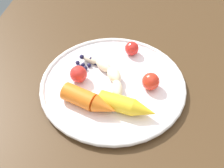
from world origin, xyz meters
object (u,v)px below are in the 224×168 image
Objects in this scene: plate at (112,85)px; tomato_far at (78,74)px; carrot_yellow at (127,106)px; dining_table at (110,124)px; tomato_mid at (151,81)px; blueberry_pile at (85,63)px; tomato_near at (132,48)px; carrot_orange at (89,101)px; banana at (109,77)px.

tomato_far is (0.00, -0.08, 0.02)m from plate.
carrot_yellow is 3.21× the size of tomato_far.
tomato_mid reaches higher than dining_table.
plate is at bearing 56.43° from blueberry_pile.
plate is 2.63× the size of carrot_yellow.
dining_table is at bearing 40.81° from blueberry_pile.
plate is 0.09m from carrot_yellow.
tomato_mid is (0.05, 0.17, 0.01)m from blueberry_pile.
tomato_near is (-0.12, 0.03, 0.02)m from plate.
plate is at bearing -14.64° from tomato_near.
carrot_yellow is at bearing 91.30° from carrot_orange.
blueberry_pile is at bearing -139.19° from dining_table.
carrot_orange is (0.04, -0.04, 0.13)m from dining_table.
tomato_near is at bearing 169.80° from dining_table.
tomato_far is (-0.04, -0.08, 0.13)m from dining_table.
tomato_mid is at bearing 92.36° from tomato_far.
dining_table is 3.39× the size of plate.
tomato_near reaches higher than plate.
tomato_far reaches higher than tomato_near.
blueberry_pile is (-0.04, -0.07, -0.00)m from banana.
banana is 4.21× the size of tomato_mid.
blueberry_pile is 0.18m from tomato_mid.
carrot_orange reaches higher than banana.
plate is 2.67× the size of carrot_orange.
carrot_yellow is 3.21× the size of tomato_mid.
carrot_orange is at bearing 17.33° from blueberry_pile.
dining_table is at bearing 64.61° from tomato_far.
banana is at bearing -146.19° from carrot_yellow.
tomato_far reaches higher than blueberry_pile.
blueberry_pile is 1.60× the size of tomato_near.
carrot_orange and tomato_mid have the same top height.
carrot_orange reaches higher than dining_table.
banana is at bearing -20.50° from tomato_near.
carrot_orange is 3.16× the size of tomato_mid.
dining_table is 28.61× the size of tomato_far.
blueberry_pile is at bearing -58.81° from tomato_near.
blueberry_pile reaches higher than dining_table.
blueberry_pile is (-0.13, -0.13, -0.01)m from carrot_yellow.
carrot_yellow is 2.29× the size of blueberry_pile.
banana is at bearing -167.20° from dining_table.
dining_table is 0.21m from tomato_near.
plate is 0.09m from carrot_orange.
tomato_near is at bearing 136.97° from tomato_far.
carrot_orange reaches higher than tomato_near.
carrot_orange is at bearing -47.54° from dining_table.
plate is 0.12m from tomato_near.
tomato_mid reaches higher than carrot_yellow.
tomato_far reaches higher than dining_table.
tomato_mid is (-0.08, 0.04, 0.00)m from carrot_yellow.
tomato_far is (0.01, -0.07, 0.01)m from banana.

